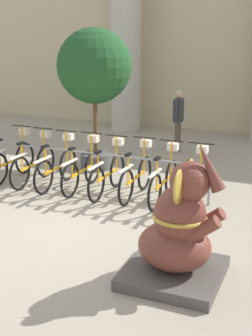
% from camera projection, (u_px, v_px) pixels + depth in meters
% --- Properties ---
extents(ground_plane, '(60.00, 60.00, 0.00)m').
position_uv_depth(ground_plane, '(68.00, 229.00, 7.60)').
color(ground_plane, '#9E937F').
extents(building_facade, '(20.00, 0.20, 6.00)m').
position_uv_depth(building_facade, '(205.00, 33.00, 14.33)').
color(building_facade, '#C6B78E').
rests_on(building_facade, ground_plane).
extents(column_left, '(1.17, 1.17, 5.16)m').
position_uv_depth(column_left, '(126.00, 46.00, 14.37)').
color(column_left, '#BCB7A8').
rests_on(column_left, ground_plane).
extents(bike_rack, '(4.63, 0.05, 0.77)m').
position_uv_depth(bike_rack, '(98.00, 160.00, 9.30)').
color(bike_rack, gray).
rests_on(bike_rack, ground_plane).
extents(bicycle_0, '(0.48, 1.65, 1.10)m').
position_uv_depth(bicycle_0, '(12.00, 160.00, 10.04)').
color(bicycle_0, black).
rests_on(bicycle_0, ground_plane).
extents(bicycle_1, '(0.48, 1.65, 1.10)m').
position_uv_depth(bicycle_1, '(34.00, 163.00, 9.79)').
color(bicycle_1, black).
rests_on(bicycle_1, ground_plane).
extents(bicycle_2, '(0.48, 1.65, 1.10)m').
position_uv_depth(bicycle_2, '(57.00, 167.00, 9.55)').
color(bicycle_2, black).
rests_on(bicycle_2, ground_plane).
extents(bicycle_3, '(0.48, 1.65, 1.10)m').
position_uv_depth(bicycle_3, '(83.00, 170.00, 9.36)').
color(bicycle_3, black).
rests_on(bicycle_3, ground_plane).
extents(bicycle_4, '(0.48, 1.65, 1.10)m').
position_uv_depth(bicycle_4, '(108.00, 173.00, 9.12)').
color(bicycle_4, black).
rests_on(bicycle_4, ground_plane).
extents(bicycle_5, '(0.48, 1.65, 1.10)m').
position_uv_depth(bicycle_5, '(136.00, 176.00, 8.96)').
color(bicycle_5, black).
rests_on(bicycle_5, ground_plane).
extents(bicycle_6, '(0.48, 1.65, 1.10)m').
position_uv_depth(bicycle_6, '(164.00, 180.00, 8.70)').
color(bicycle_6, black).
rests_on(bicycle_6, ground_plane).
extents(bicycle_7, '(0.48, 1.65, 1.10)m').
position_uv_depth(bicycle_7, '(194.00, 184.00, 8.49)').
color(bicycle_7, black).
rests_on(bicycle_7, ground_plane).
extents(elephant_statue, '(1.23, 1.23, 1.88)m').
position_uv_depth(elephant_statue, '(178.00, 234.00, 5.91)').
color(elephant_statue, '#4C4742').
rests_on(elephant_statue, ground_plane).
extents(person_pedestrian, '(0.22, 0.47, 1.63)m').
position_uv_depth(person_pedestrian, '(178.00, 115.00, 12.14)').
color(person_pedestrian, brown).
rests_on(person_pedestrian, ground_plane).
extents(potted_tree, '(1.66, 1.66, 3.17)m').
position_uv_depth(potted_tree, '(94.00, 70.00, 10.29)').
color(potted_tree, '#4C4C4C').
rests_on(potted_tree, ground_plane).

